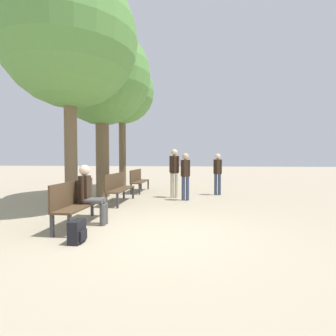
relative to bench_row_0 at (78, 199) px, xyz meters
name	(u,v)px	position (x,y,z in m)	size (l,w,h in m)	color
ground_plane	(155,234)	(1.77, -0.49, -0.55)	(80.00, 80.00, 0.00)	tan
bench_row_0	(78,199)	(0.00, 0.00, 0.00)	(0.43, 1.89, 0.95)	#4C3823
bench_row_1	(118,186)	(0.00, 2.81, 0.00)	(0.43, 1.89, 0.95)	#4C3823
bench_row_2	(138,179)	(0.00, 5.61, 0.00)	(0.43, 1.89, 0.95)	#4C3823
tree_row_0	(69,40)	(-1.00, 1.67, 4.17)	(3.78, 3.78, 6.64)	brown
tree_row_1	(102,77)	(-1.00, 4.12, 3.89)	(3.61, 3.61, 6.29)	brown
tree_row_2	(122,92)	(-1.00, 6.71, 3.97)	(2.99, 2.99, 6.06)	brown
person_seated	(90,193)	(0.23, 0.07, 0.14)	(0.60, 0.34, 1.30)	#4C4C4C
backpack	(77,232)	(0.53, -1.15, -0.36)	(0.22, 0.34, 0.39)	black
pedestrian_near	(174,170)	(1.70, 4.11, 0.46)	(0.36, 0.31, 1.77)	beige
pedestrian_mid	(218,171)	(3.32, 4.99, 0.37)	(0.33, 0.28, 1.61)	#384260
pedestrian_far	(185,173)	(2.13, 3.54, 0.37)	(0.33, 0.28, 1.61)	#384260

